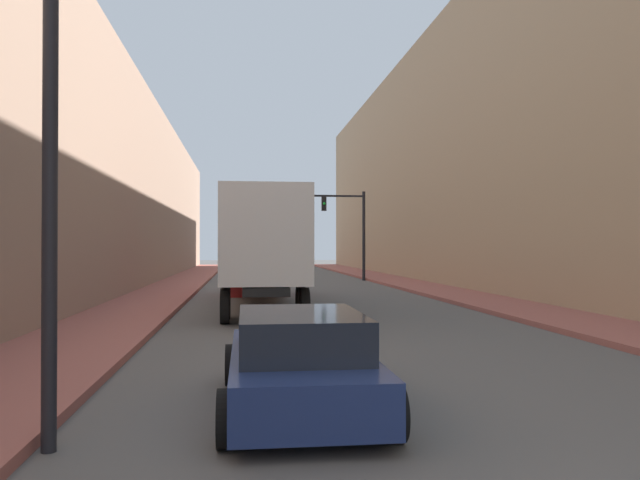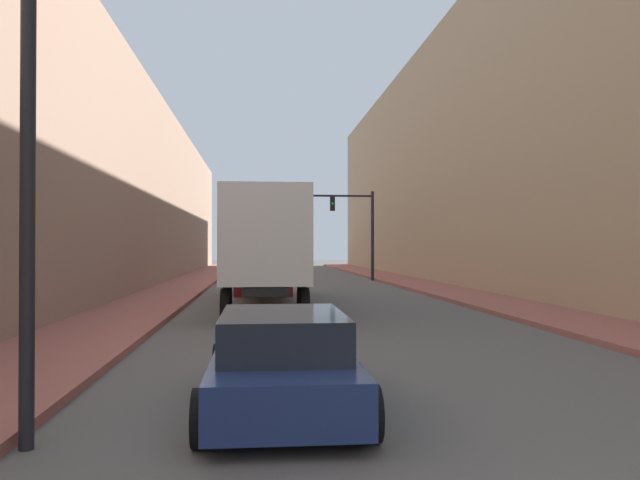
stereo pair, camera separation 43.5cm
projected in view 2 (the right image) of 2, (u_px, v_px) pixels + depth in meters
sidewalk_right at (429, 287)px, 32.25m from camera, size 2.81×80.00×0.15m
sidewalk_left at (178, 289)px, 31.02m from camera, size 2.81×80.00×0.15m
building_right at (511, 146)px, 32.76m from camera, size 6.00×80.00×14.93m
building_left at (88, 184)px, 30.65m from camera, size 6.00×80.00×10.56m
semi_truck at (264, 246)px, 22.89m from camera, size 2.54×13.17×3.89m
sedan_car at (282, 362)px, 8.32m from camera, size 2.04×4.38×1.30m
traffic_signal_gantry at (341, 217)px, 39.75m from camera, size 7.85×0.35×5.72m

